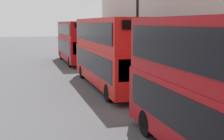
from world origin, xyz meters
name	(u,v)px	position (x,y,z in m)	size (l,w,h in m)	color
bus_second_in_queue	(110,50)	(1.60, 19.00, 2.49)	(2.59, 10.83, 4.53)	red
bus_third_in_queue	(75,40)	(1.60, 32.56, 2.41)	(2.59, 10.16, 4.37)	#A80F14
street_lamp	(137,28)	(3.76, 19.66, 3.90)	(0.44, 0.44, 6.30)	black
pedestrian	(100,57)	(3.77, 30.33, 0.79)	(0.36, 0.36, 1.70)	brown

